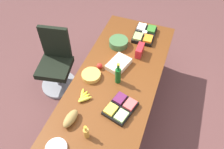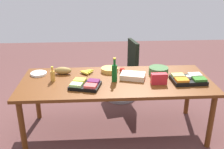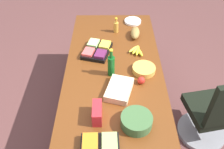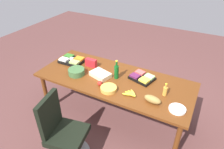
{
  "view_description": "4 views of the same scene",
  "coord_description": "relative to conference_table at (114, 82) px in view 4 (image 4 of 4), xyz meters",
  "views": [
    {
      "loc": [
        -1.75,
        -0.59,
        3.06
      ],
      "look_at": [
        0.01,
        0.06,
        0.85
      ],
      "focal_mm": 37.25,
      "sensor_mm": 36.0,
      "label": 1
    },
    {
      "loc": [
        -0.25,
        -3.11,
        2.13
      ],
      "look_at": [
        -0.06,
        -0.04,
        0.89
      ],
      "focal_mm": 41.28,
      "sensor_mm": 36.0,
      "label": 2
    },
    {
      "loc": [
        1.84,
        -0.03,
        2.51
      ],
      "look_at": [
        0.08,
        -0.02,
        0.88
      ],
      "focal_mm": 39.12,
      "sensor_mm": 36.0,
      "label": 3
    },
    {
      "loc": [
        -1.22,
        2.37,
        2.6
      ],
      "look_at": [
        0.05,
        -0.02,
        0.83
      ],
      "focal_mm": 32.17,
      "sensor_mm": 36.0,
      "label": 4
    }
  ],
  "objects": [
    {
      "name": "ground_plane",
      "position": [
        0.0,
        0.0,
        -0.72
      ],
      "size": [
        10.0,
        10.0,
        0.0
      ],
      "primitive_type": "plane",
      "color": "brown"
    },
    {
      "name": "conference_table",
      "position": [
        0.0,
        0.0,
        0.0
      ],
      "size": [
        2.51,
        1.03,
        0.79
      ],
      "color": "#613112",
      "rests_on": "ground"
    },
    {
      "name": "office_chair",
      "position": [
        0.22,
        1.06,
        -0.32
      ],
      "size": [
        0.57,
        0.56,
        1.03
      ],
      "color": "gray",
      "rests_on": "ground"
    },
    {
      "name": "wine_bottle",
      "position": [
        -0.02,
        -0.03,
        0.19
      ],
      "size": [
        0.09,
        0.09,
        0.32
      ],
      "color": "#0F521B",
      "rests_on": "conference_table"
    },
    {
      "name": "fruit_platter",
      "position": [
        -0.4,
        -0.19,
        0.1
      ],
      "size": [
        0.42,
        0.36,
        0.07
      ],
      "color": "black",
      "rests_on": "conference_table"
    },
    {
      "name": "veggie_tray",
      "position": [
        0.93,
        -0.11,
        0.11
      ],
      "size": [
        0.43,
        0.31,
        0.09
      ],
      "color": "black",
      "rests_on": "conference_table"
    },
    {
      "name": "sheet_cake",
      "position": [
        0.23,
        0.05,
        0.1
      ],
      "size": [
        0.37,
        0.3,
        0.07
      ],
      "primitive_type": "cube",
      "rotation": [
        0.0,
        0.0,
        -0.28
      ],
      "color": "beige",
      "rests_on": "conference_table"
    },
    {
      "name": "dressing_bottle",
      "position": [
        -0.83,
        0.04,
        0.14
      ],
      "size": [
        0.06,
        0.06,
        0.2
      ],
      "color": "gold",
      "rests_on": "conference_table"
    },
    {
      "name": "chip_bag_red",
      "position": [
        0.53,
        -0.15,
        0.14
      ],
      "size": [
        0.2,
        0.08,
        0.14
      ],
      "primitive_type": "cube",
      "rotation": [
        0.0,
        0.0,
        0.01
      ],
      "color": "red",
      "rests_on": "conference_table"
    },
    {
      "name": "bread_loaf",
      "position": [
        -0.72,
        0.27,
        0.12
      ],
      "size": [
        0.25,
        0.14,
        0.1
      ],
      "primitive_type": "ellipsoid",
      "rotation": [
        0.0,
        0.0,
        -0.12
      ],
      "color": "olive",
      "rests_on": "conference_table"
    },
    {
      "name": "paper_plate_stack",
      "position": [
        -1.06,
        0.26,
        0.08
      ],
      "size": [
        0.28,
        0.28,
        0.03
      ],
      "primitive_type": "cylinder",
      "rotation": [
        0.0,
        0.0,
        0.32
      ],
      "color": "white",
      "rests_on": "conference_table"
    },
    {
      "name": "salad_bowl",
      "position": [
        0.61,
        0.18,
        0.12
      ],
      "size": [
        0.27,
        0.27,
        0.1
      ],
      "primitive_type": "cylinder",
      "rotation": [
        0.0,
        0.0,
        -0.01
      ],
      "color": "#3D6336",
      "rests_on": "conference_table"
    },
    {
      "name": "chip_bowl",
      "position": [
        -0.07,
        0.31,
        0.1
      ],
      "size": [
        0.25,
        0.25,
        0.06
      ],
      "primitive_type": "cylinder",
      "rotation": [
        0.0,
        0.0,
        -0.04
      ],
      "color": "gold",
      "rests_on": "conference_table"
    },
    {
      "name": "apple_red",
      "position": [
        0.11,
        0.27,
        0.11
      ],
      "size": [
        0.09,
        0.09,
        0.08
      ],
      "primitive_type": "sphere",
      "rotation": [
        0.0,
        0.0,
        0.27
      ],
      "color": "red",
      "rests_on": "conference_table"
    },
    {
      "name": "banana_bunch",
      "position": [
        -0.4,
        0.27,
        0.09
      ],
      "size": [
        0.21,
        0.18,
        0.04
      ],
      "color": "yellow",
      "rests_on": "conference_table"
    }
  ]
}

